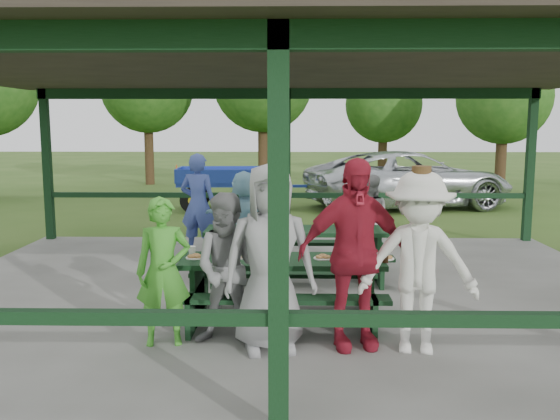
{
  "coord_description": "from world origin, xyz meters",
  "views": [
    {
      "loc": [
        0.09,
        -7.96,
        2.4
      ],
      "look_at": [
        -0.06,
        -0.3,
        1.29
      ],
      "focal_mm": 38.0,
      "sensor_mm": 36.0,
      "label": 1
    }
  ],
  "objects_px": {
    "contestant_green": "(163,272)",
    "contestant_grey_left": "(230,269)",
    "picnic_table_far": "(297,246)",
    "spectator_grey": "(368,219)",
    "pickup_truck": "(409,180)",
    "spectator_blue": "(198,205)",
    "spectator_lblue": "(245,218)",
    "contestant_grey_mid": "(270,258)",
    "contestant_white_fedora": "(418,263)",
    "picnic_table_near": "(282,282)",
    "contestant_red": "(353,254)",
    "farm_trailer": "(227,187)"
  },
  "relations": [
    {
      "from": "contestant_green",
      "to": "contestant_grey_left",
      "type": "bearing_deg",
      "value": -9.47
    },
    {
      "from": "picnic_table_far",
      "to": "contestant_grey_left",
      "type": "xyz_separation_m",
      "value": [
        -0.72,
        -2.76,
        0.33
      ]
    },
    {
      "from": "spectator_grey",
      "to": "pickup_truck",
      "type": "distance_m",
      "value": 7.68
    },
    {
      "from": "picnic_table_far",
      "to": "contestant_grey_left",
      "type": "distance_m",
      "value": 2.87
    },
    {
      "from": "spectator_blue",
      "to": "picnic_table_far",
      "type": "bearing_deg",
      "value": 151.16
    },
    {
      "from": "spectator_grey",
      "to": "contestant_grey_left",
      "type": "bearing_deg",
      "value": 71.45
    },
    {
      "from": "picnic_table_far",
      "to": "spectator_lblue",
      "type": "xyz_separation_m",
      "value": [
        -0.84,
        0.82,
        0.3
      ]
    },
    {
      "from": "contestant_grey_mid",
      "to": "spectator_grey",
      "type": "bearing_deg",
      "value": 58.98
    },
    {
      "from": "spectator_blue",
      "to": "contestant_grey_mid",
      "type": "bearing_deg",
      "value": 120.76
    },
    {
      "from": "spectator_blue",
      "to": "spectator_grey",
      "type": "distance_m",
      "value": 2.98
    },
    {
      "from": "picnic_table_far",
      "to": "contestant_white_fedora",
      "type": "bearing_deg",
      "value": -67.79
    },
    {
      "from": "contestant_grey_mid",
      "to": "spectator_blue",
      "type": "distance_m",
      "value": 4.67
    },
    {
      "from": "picnic_table_near",
      "to": "contestant_red",
      "type": "height_order",
      "value": "contestant_red"
    },
    {
      "from": "contestant_grey_mid",
      "to": "contestant_green",
      "type": "bearing_deg",
      "value": 163.5
    },
    {
      "from": "spectator_grey",
      "to": "farm_trailer",
      "type": "bearing_deg",
      "value": -57.1
    },
    {
      "from": "contestant_grey_mid",
      "to": "pickup_truck",
      "type": "xyz_separation_m",
      "value": [
        3.62,
        11.26,
        -0.24
      ]
    },
    {
      "from": "contestant_red",
      "to": "farm_trailer",
      "type": "relative_size",
      "value": 0.53
    },
    {
      "from": "contestant_red",
      "to": "pickup_truck",
      "type": "relative_size",
      "value": 0.33
    },
    {
      "from": "picnic_table_far",
      "to": "contestant_grey_mid",
      "type": "xyz_separation_m",
      "value": [
        -0.3,
        -2.9,
        0.48
      ]
    },
    {
      "from": "contestant_green",
      "to": "spectator_blue",
      "type": "xyz_separation_m",
      "value": [
        -0.31,
        4.31,
        0.12
      ]
    },
    {
      "from": "contestant_green",
      "to": "contestant_grey_left",
      "type": "relative_size",
      "value": 0.97
    },
    {
      "from": "picnic_table_near",
      "to": "farm_trailer",
      "type": "relative_size",
      "value": 0.64
    },
    {
      "from": "spectator_lblue",
      "to": "farm_trailer",
      "type": "bearing_deg",
      "value": -70.87
    },
    {
      "from": "pickup_truck",
      "to": "farm_trailer",
      "type": "bearing_deg",
      "value": 79.96
    },
    {
      "from": "spectator_grey",
      "to": "pickup_truck",
      "type": "xyz_separation_m",
      "value": [
        2.12,
        7.38,
        -0.02
      ]
    },
    {
      "from": "contestant_grey_mid",
      "to": "spectator_blue",
      "type": "bearing_deg",
      "value": 97.92
    },
    {
      "from": "contestant_white_fedora",
      "to": "contestant_green",
      "type": "bearing_deg",
      "value": -175.23
    },
    {
      "from": "picnic_table_near",
      "to": "contestant_white_fedora",
      "type": "relative_size",
      "value": 1.25
    },
    {
      "from": "picnic_table_far",
      "to": "farm_trailer",
      "type": "xyz_separation_m",
      "value": [
        -1.92,
        7.9,
        0.06
      ]
    },
    {
      "from": "contestant_green",
      "to": "spectator_grey",
      "type": "relative_size",
      "value": 1.05
    },
    {
      "from": "picnic_table_far",
      "to": "contestant_grey_mid",
      "type": "relative_size",
      "value": 1.43
    },
    {
      "from": "contestant_grey_left",
      "to": "contestant_white_fedora",
      "type": "bearing_deg",
      "value": -0.92
    },
    {
      "from": "contestant_grey_left",
      "to": "spectator_grey",
      "type": "bearing_deg",
      "value": 66.96
    },
    {
      "from": "picnic_table_far",
      "to": "contestant_grey_mid",
      "type": "bearing_deg",
      "value": -95.97
    },
    {
      "from": "contestant_red",
      "to": "pickup_truck",
      "type": "height_order",
      "value": "contestant_red"
    },
    {
      "from": "contestant_grey_left",
      "to": "contestant_grey_mid",
      "type": "height_order",
      "value": "contestant_grey_mid"
    },
    {
      "from": "contestant_white_fedora",
      "to": "spectator_grey",
      "type": "height_order",
      "value": "contestant_white_fedora"
    },
    {
      "from": "contestant_grey_left",
      "to": "picnic_table_near",
      "type": "bearing_deg",
      "value": 59.04
    },
    {
      "from": "picnic_table_far",
      "to": "pickup_truck",
      "type": "distance_m",
      "value": 9.0
    },
    {
      "from": "contestant_white_fedora",
      "to": "picnic_table_near",
      "type": "bearing_deg",
      "value": 154.51
    },
    {
      "from": "picnic_table_far",
      "to": "contestant_white_fedora",
      "type": "xyz_separation_m",
      "value": [
        1.19,
        -2.93,
        0.45
      ]
    },
    {
      "from": "spectator_grey",
      "to": "pickup_truck",
      "type": "bearing_deg",
      "value": -97.38
    },
    {
      "from": "picnic_table_near",
      "to": "contestant_red",
      "type": "relative_size",
      "value": 1.2
    },
    {
      "from": "spectator_grey",
      "to": "pickup_truck",
      "type": "relative_size",
      "value": 0.25
    },
    {
      "from": "picnic_table_near",
      "to": "picnic_table_far",
      "type": "xyz_separation_m",
      "value": [
        0.19,
        2.0,
        0.01
      ]
    },
    {
      "from": "contestant_white_fedora",
      "to": "spectator_blue",
      "type": "height_order",
      "value": "contestant_white_fedora"
    },
    {
      "from": "spectator_blue",
      "to": "spectator_grey",
      "type": "xyz_separation_m",
      "value": [
        2.93,
        -0.56,
        -0.16
      ]
    },
    {
      "from": "contestant_green",
      "to": "spectator_lblue",
      "type": "height_order",
      "value": "spectator_lblue"
    },
    {
      "from": "contestant_grey_left",
      "to": "pickup_truck",
      "type": "distance_m",
      "value": 11.83
    },
    {
      "from": "contestant_red",
      "to": "farm_trailer",
      "type": "height_order",
      "value": "contestant_red"
    }
  ]
}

